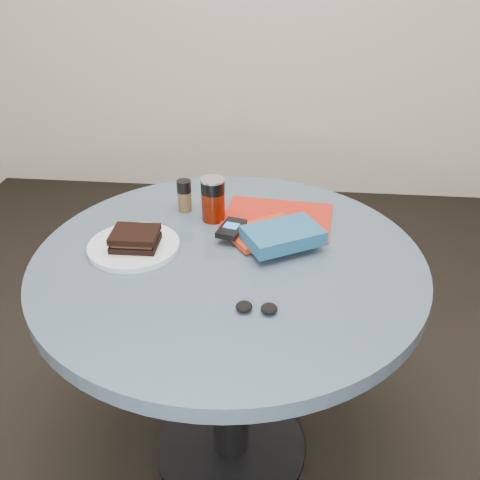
# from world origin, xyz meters

# --- Properties ---
(ground) EXTENTS (4.00, 4.00, 0.00)m
(ground) POSITION_xyz_m (0.00, 0.00, 0.00)
(ground) COLOR black
(ground) RESTS_ON ground
(table) EXTENTS (1.00, 1.00, 0.75)m
(table) POSITION_xyz_m (0.00, 0.00, 0.59)
(table) COLOR black
(table) RESTS_ON ground
(plate) EXTENTS (0.31, 0.31, 0.02)m
(plate) POSITION_xyz_m (-0.25, 0.01, 0.76)
(plate) COLOR silver
(plate) RESTS_ON table
(sandwich) EXTENTS (0.12, 0.10, 0.04)m
(sandwich) POSITION_xyz_m (-0.24, 0.00, 0.79)
(sandwich) COLOR black
(sandwich) RESTS_ON plate
(soda_can) EXTENTS (0.07, 0.07, 0.13)m
(soda_can) POSITION_xyz_m (-0.07, 0.19, 0.81)
(soda_can) COLOR #561204
(soda_can) RESTS_ON table
(pepper_grinder) EXTENTS (0.05, 0.05, 0.10)m
(pepper_grinder) POSITION_xyz_m (-0.16, 0.24, 0.80)
(pepper_grinder) COLOR #513D22
(pepper_grinder) RESTS_ON table
(magazine) EXTENTS (0.33, 0.26, 0.01)m
(magazine) POSITION_xyz_m (0.12, 0.21, 0.75)
(magazine) COLOR #9D180E
(magazine) RESTS_ON table
(red_book) EXTENTS (0.23, 0.22, 0.02)m
(red_book) POSITION_xyz_m (0.09, 0.11, 0.76)
(red_book) COLOR #AC290D
(red_book) RESTS_ON magazine
(novel) EXTENTS (0.23, 0.20, 0.04)m
(novel) POSITION_xyz_m (0.14, 0.05, 0.79)
(novel) COLOR navy
(novel) RESTS_ON red_book
(mp3_player) EXTENTS (0.08, 0.11, 0.02)m
(mp3_player) POSITION_xyz_m (-0.00, 0.09, 0.78)
(mp3_player) COLOR black
(mp3_player) RESTS_ON red_book
(headphones) EXTENTS (0.09, 0.04, 0.02)m
(headphones) POSITION_xyz_m (0.09, -0.22, 0.76)
(headphones) COLOR black
(headphones) RESTS_ON table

